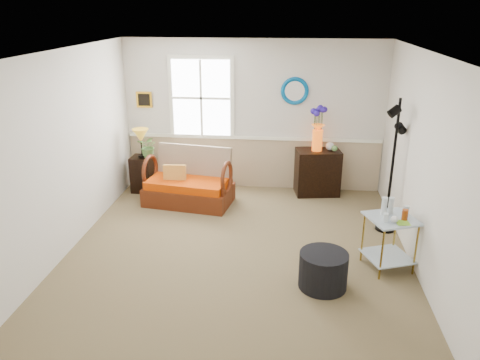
# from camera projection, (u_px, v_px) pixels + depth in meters

# --- Properties ---
(floor) EXTENTS (4.50, 5.00, 0.01)m
(floor) POSITION_uv_depth(u_px,v_px,m) (237.00, 253.00, 6.24)
(floor) COLOR brown
(floor) RESTS_ON ground
(ceiling) EXTENTS (4.50, 5.00, 0.01)m
(ceiling) POSITION_uv_depth(u_px,v_px,m) (236.00, 52.00, 5.33)
(ceiling) COLOR white
(ceiling) RESTS_ON walls
(walls) EXTENTS (4.51, 5.01, 2.60)m
(walls) POSITION_uv_depth(u_px,v_px,m) (237.00, 161.00, 5.78)
(walls) COLOR silver
(walls) RESTS_ON floor
(wainscot) EXTENTS (4.46, 0.02, 0.90)m
(wainscot) POSITION_uv_depth(u_px,v_px,m) (253.00, 163.00, 8.39)
(wainscot) COLOR tan
(wainscot) RESTS_ON walls
(chair_rail) EXTENTS (4.46, 0.04, 0.06)m
(chair_rail) POSITION_uv_depth(u_px,v_px,m) (253.00, 138.00, 8.22)
(chair_rail) COLOR white
(chair_rail) RESTS_ON walls
(window) EXTENTS (1.14, 0.06, 1.44)m
(window) POSITION_uv_depth(u_px,v_px,m) (201.00, 98.00, 8.07)
(window) COLOR white
(window) RESTS_ON walls
(picture) EXTENTS (0.28, 0.03, 0.28)m
(picture) POSITION_uv_depth(u_px,v_px,m) (144.00, 100.00, 8.20)
(picture) COLOR #C2891C
(picture) RESTS_ON walls
(mirror) EXTENTS (0.47, 0.07, 0.47)m
(mirror) POSITION_uv_depth(u_px,v_px,m) (295.00, 91.00, 7.86)
(mirror) COLOR #0181BE
(mirror) RESTS_ON walls
(loveseat) EXTENTS (1.49, 0.99, 0.91)m
(loveseat) POSITION_uv_depth(u_px,v_px,m) (188.00, 177.00, 7.67)
(loveseat) COLOR #4D1C0A
(loveseat) RESTS_ON floor
(throw_pillow) EXTENTS (0.37, 0.11, 0.37)m
(throw_pillow) POSITION_uv_depth(u_px,v_px,m) (175.00, 176.00, 7.65)
(throw_pillow) COLOR #D0660F
(throw_pillow) RESTS_ON loveseat
(lamp_stand) EXTENTS (0.37, 0.37, 0.63)m
(lamp_stand) POSITION_uv_depth(u_px,v_px,m) (143.00, 174.00, 8.24)
(lamp_stand) COLOR black
(lamp_stand) RESTS_ON floor
(table_lamp) EXTENTS (0.28, 0.28, 0.51)m
(table_lamp) POSITION_uv_depth(u_px,v_px,m) (141.00, 143.00, 8.00)
(table_lamp) COLOR #BA871E
(table_lamp) RESTS_ON lamp_stand
(potted_plant) EXTENTS (0.41, 0.44, 0.30)m
(potted_plant) POSITION_uv_depth(u_px,v_px,m) (149.00, 149.00, 8.06)
(potted_plant) COLOR #54823F
(potted_plant) RESTS_ON lamp_stand
(cabinet) EXTENTS (0.80, 0.58, 0.79)m
(cabinet) POSITION_uv_depth(u_px,v_px,m) (317.00, 172.00, 8.09)
(cabinet) COLOR black
(cabinet) RESTS_ON floor
(flower_vase) EXTENTS (0.27, 0.27, 0.75)m
(flower_vase) POSITION_uv_depth(u_px,v_px,m) (318.00, 129.00, 7.81)
(flower_vase) COLOR #D34F0D
(flower_vase) RESTS_ON cabinet
(side_table) EXTENTS (0.70, 0.70, 0.69)m
(side_table) POSITION_uv_depth(u_px,v_px,m) (389.00, 243.00, 5.79)
(side_table) COLOR olive
(side_table) RESTS_ON floor
(tabletop_items) EXTENTS (0.43, 0.43, 0.23)m
(tabletop_items) POSITION_uv_depth(u_px,v_px,m) (396.00, 209.00, 5.61)
(tabletop_items) COLOR silver
(tabletop_items) RESTS_ON side_table
(floor_lamp) EXTENTS (0.36, 0.36, 1.95)m
(floor_lamp) POSITION_uv_depth(u_px,v_px,m) (392.00, 167.00, 6.56)
(floor_lamp) COLOR black
(floor_lamp) RESTS_ON floor
(ottoman) EXTENTS (0.74, 0.74, 0.43)m
(ottoman) POSITION_uv_depth(u_px,v_px,m) (323.00, 270.00, 5.43)
(ottoman) COLOR black
(ottoman) RESTS_ON floor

